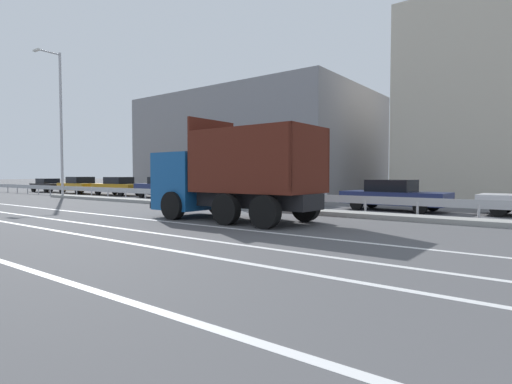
{
  "coord_description": "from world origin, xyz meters",
  "views": [
    {
      "loc": [
        10.54,
        -12.2,
        1.65
      ],
      "look_at": [
        0.66,
        0.84,
        0.96
      ],
      "focal_mm": 28.0,
      "sensor_mm": 36.0,
      "label": 1
    }
  ],
  "objects_px": {
    "parked_car_1": "(80,185)",
    "parked_car_5": "(282,191)",
    "street_lamp_0": "(60,119)",
    "parked_car_6": "(394,195)",
    "parked_car_2": "(118,186)",
    "parked_car_3": "(164,187)",
    "median_road_sign": "(231,184)",
    "parked_car_0": "(48,185)",
    "dump_truck": "(218,184)",
    "parked_car_4": "(211,190)"
  },
  "relations": [
    {
      "from": "median_road_sign",
      "to": "parked_car_1",
      "type": "relative_size",
      "value": 0.51
    },
    {
      "from": "dump_truck",
      "to": "parked_car_0",
      "type": "distance_m",
      "value": 30.36
    },
    {
      "from": "median_road_sign",
      "to": "parked_car_2",
      "type": "xyz_separation_m",
      "value": [
        -15.72,
        4.15,
        -0.46
      ]
    },
    {
      "from": "parked_car_5",
      "to": "parked_car_3",
      "type": "bearing_deg",
      "value": -92.55
    },
    {
      "from": "street_lamp_0",
      "to": "parked_car_2",
      "type": "height_order",
      "value": "street_lamp_0"
    },
    {
      "from": "parked_car_1",
      "to": "parked_car_2",
      "type": "height_order",
      "value": "parked_car_1"
    },
    {
      "from": "median_road_sign",
      "to": "parked_car_6",
      "type": "distance_m",
      "value": 7.75
    },
    {
      "from": "street_lamp_0",
      "to": "parked_car_6",
      "type": "bearing_deg",
      "value": 9.19
    },
    {
      "from": "dump_truck",
      "to": "parked_car_6",
      "type": "relative_size",
      "value": 1.37
    },
    {
      "from": "parked_car_3",
      "to": "parked_car_6",
      "type": "bearing_deg",
      "value": -90.63
    },
    {
      "from": "dump_truck",
      "to": "median_road_sign",
      "type": "height_order",
      "value": "dump_truck"
    },
    {
      "from": "dump_truck",
      "to": "street_lamp_0",
      "type": "relative_size",
      "value": 0.62
    },
    {
      "from": "parked_car_0",
      "to": "parked_car_5",
      "type": "xyz_separation_m",
      "value": [
        27.29,
        -0.02,
        0.06
      ]
    },
    {
      "from": "street_lamp_0",
      "to": "parked_car_1",
      "type": "height_order",
      "value": "street_lamp_0"
    },
    {
      "from": "parked_car_5",
      "to": "street_lamp_0",
      "type": "bearing_deg",
      "value": -78.47
    },
    {
      "from": "parked_car_3",
      "to": "parked_car_5",
      "type": "height_order",
      "value": "parked_car_3"
    },
    {
      "from": "parked_car_4",
      "to": "parked_car_2",
      "type": "bearing_deg",
      "value": -91.72
    },
    {
      "from": "parked_car_0",
      "to": "parked_car_4",
      "type": "xyz_separation_m",
      "value": [
        21.82,
        -0.07,
        0.04
      ]
    },
    {
      "from": "parked_car_1",
      "to": "parked_car_3",
      "type": "xyz_separation_m",
      "value": [
        11.13,
        0.21,
        0.02
      ]
    },
    {
      "from": "street_lamp_0",
      "to": "parked_car_6",
      "type": "distance_m",
      "value": 24.17
    },
    {
      "from": "parked_car_1",
      "to": "parked_car_2",
      "type": "distance_m",
      "value": 5.2
    },
    {
      "from": "dump_truck",
      "to": "parked_car_4",
      "type": "bearing_deg",
      "value": 45.32
    },
    {
      "from": "parked_car_3",
      "to": "parked_car_6",
      "type": "relative_size",
      "value": 0.95
    },
    {
      "from": "street_lamp_0",
      "to": "parked_car_6",
      "type": "relative_size",
      "value": 2.2
    },
    {
      "from": "median_road_sign",
      "to": "parked_car_6",
      "type": "relative_size",
      "value": 0.48
    },
    {
      "from": "parked_car_1",
      "to": "parked_car_6",
      "type": "bearing_deg",
      "value": -89.02
    },
    {
      "from": "parked_car_4",
      "to": "parked_car_0",
      "type": "bearing_deg",
      "value": -89.53
    },
    {
      "from": "parked_car_2",
      "to": "parked_car_4",
      "type": "height_order",
      "value": "parked_car_2"
    },
    {
      "from": "street_lamp_0",
      "to": "median_road_sign",
      "type": "bearing_deg",
      "value": 0.44
    },
    {
      "from": "parked_car_1",
      "to": "parked_car_3",
      "type": "bearing_deg",
      "value": -87.66
    },
    {
      "from": "parked_car_3",
      "to": "parked_car_6",
      "type": "xyz_separation_m",
      "value": [
        16.6,
        -0.34,
        -0.05
      ]
    },
    {
      "from": "parked_car_5",
      "to": "parked_car_4",
      "type": "bearing_deg",
      "value": -90.73
    },
    {
      "from": "parked_car_2",
      "to": "parked_car_5",
      "type": "bearing_deg",
      "value": -94.49
    },
    {
      "from": "median_road_sign",
      "to": "parked_car_0",
      "type": "xyz_separation_m",
      "value": [
        -26.71,
        3.76,
        -0.53
      ]
    },
    {
      "from": "parked_car_1",
      "to": "parked_car_5",
      "type": "height_order",
      "value": "parked_car_1"
    },
    {
      "from": "median_road_sign",
      "to": "dump_truck",
      "type": "bearing_deg",
      "value": -54.98
    },
    {
      "from": "street_lamp_0",
      "to": "parked_car_5",
      "type": "relative_size",
      "value": 2.28
    },
    {
      "from": "parked_car_1",
      "to": "parked_car_6",
      "type": "distance_m",
      "value": 27.73
    },
    {
      "from": "dump_truck",
      "to": "parked_car_6",
      "type": "bearing_deg",
      "value": -28.82
    },
    {
      "from": "parked_car_1",
      "to": "parked_car_3",
      "type": "distance_m",
      "value": 11.13
    },
    {
      "from": "parked_car_2",
      "to": "parked_car_3",
      "type": "relative_size",
      "value": 1.06
    },
    {
      "from": "dump_truck",
      "to": "parked_car_4",
      "type": "height_order",
      "value": "dump_truck"
    },
    {
      "from": "parked_car_4",
      "to": "dump_truck",
      "type": "bearing_deg",
      "value": 45.8
    },
    {
      "from": "parked_car_1",
      "to": "parked_car_4",
      "type": "bearing_deg",
      "value": -89.02
    },
    {
      "from": "parked_car_4",
      "to": "street_lamp_0",
      "type": "bearing_deg",
      "value": -71.15
    },
    {
      "from": "parked_car_1",
      "to": "parked_car_6",
      "type": "xyz_separation_m",
      "value": [
        27.73,
        -0.12,
        -0.03
      ]
    },
    {
      "from": "parked_car_5",
      "to": "parked_car_1",
      "type": "bearing_deg",
      "value": -91.29
    },
    {
      "from": "parked_car_0",
      "to": "parked_car_5",
      "type": "height_order",
      "value": "parked_car_5"
    },
    {
      "from": "parked_car_3",
      "to": "parked_car_4",
      "type": "height_order",
      "value": "parked_car_3"
    },
    {
      "from": "parked_car_0",
      "to": "parked_car_3",
      "type": "bearing_deg",
      "value": 90.01
    }
  ]
}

